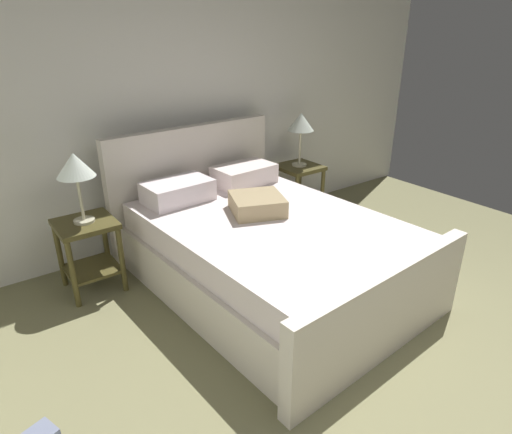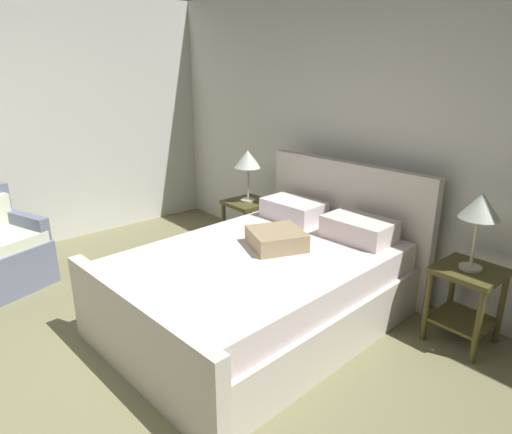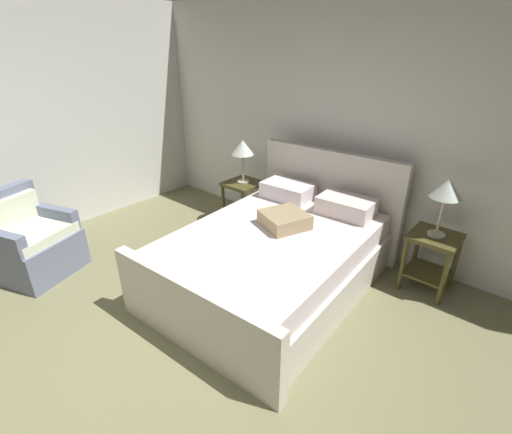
% 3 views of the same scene
% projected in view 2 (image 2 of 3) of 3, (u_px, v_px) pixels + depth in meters
% --- Properties ---
extents(wall_back, '(6.23, 0.12, 2.76)m').
position_uv_depth(wall_back, '(388.00, 138.00, 3.99)').
color(wall_back, silver).
rests_on(wall_back, ground).
extents(bed, '(1.85, 2.41, 1.17)m').
position_uv_depth(bed, '(267.00, 282.00, 3.62)').
color(bed, beige).
rests_on(bed, ground).
extents(nightstand_right, '(0.44, 0.44, 0.60)m').
position_uv_depth(nightstand_right, '(466.00, 293.00, 3.32)').
color(nightstand_right, '#49411E').
rests_on(nightstand_right, ground).
extents(table_lamp_right, '(0.28, 0.28, 0.57)m').
position_uv_depth(table_lamp_right, '(480.00, 208.00, 3.11)').
color(table_lamp_right, '#B7B293').
rests_on(table_lamp_right, nightstand_right).
extents(nightstand_left, '(0.44, 0.44, 0.60)m').
position_uv_depth(nightstand_left, '(248.00, 218.00, 4.93)').
color(nightstand_left, '#49411E').
rests_on(nightstand_left, ground).
extents(table_lamp_left, '(0.28, 0.28, 0.55)m').
position_uv_depth(table_lamp_left, '(248.00, 161.00, 4.72)').
color(table_lamp_left, '#B7B293').
rests_on(table_lamp_left, nightstand_left).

